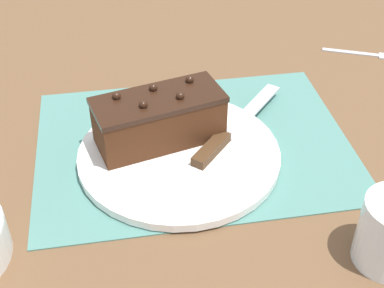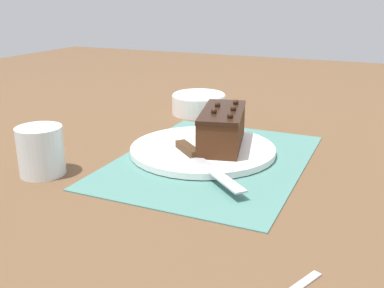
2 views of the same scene
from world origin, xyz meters
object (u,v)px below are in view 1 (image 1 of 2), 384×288
object	(u,v)px
cake_plate	(179,154)
dessert_fork	(370,54)
serving_knife	(226,135)
chocolate_cake	(159,117)

from	to	relation	value
cake_plate	dessert_fork	size ratio (longest dim) A/B	2.00
serving_knife	dessert_fork	world-z (taller)	serving_knife
cake_plate	serving_knife	distance (m)	0.07
dessert_fork	serving_knife	bearing A→B (deg)	-32.49
serving_knife	chocolate_cake	bearing A→B (deg)	-148.47
chocolate_cake	dessert_fork	distance (m)	0.48
serving_knife	dessert_fork	distance (m)	0.40
cake_plate	serving_knife	bearing A→B (deg)	14.32
chocolate_cake	serving_knife	world-z (taller)	chocolate_cake
chocolate_cake	serving_knife	bearing A→B (deg)	-10.32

